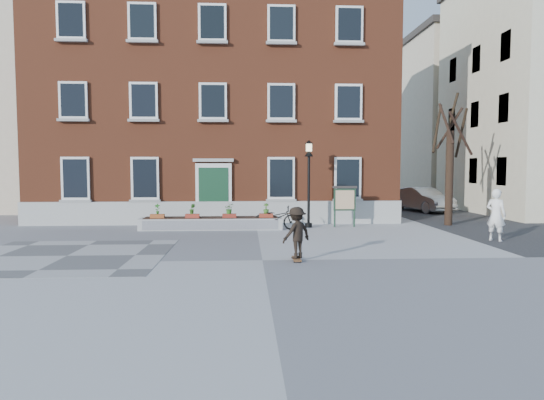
{
  "coord_description": "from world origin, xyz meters",
  "views": [
    {
      "loc": [
        -0.48,
        -14.09,
        2.77
      ],
      "look_at": [
        0.5,
        4.0,
        1.5
      ],
      "focal_mm": 32.0,
      "sensor_mm": 36.0,
      "label": 1
    }
  ],
  "objects": [
    {
      "name": "notice_board",
      "position": [
        4.0,
        7.62,
        1.26
      ],
      "size": [
        1.1,
        0.16,
        1.87
      ],
      "color": "#1A3424",
      "rests_on": "ground"
    },
    {
      "name": "side_street",
      "position": [
        17.99,
        19.78,
        7.02
      ],
      "size": [
        15.2,
        36.0,
        14.5
      ],
      "color": "#323234",
      "rests_on": "ground"
    },
    {
      "name": "bare_tree",
      "position": [
        9.01,
        8.01,
        2.79
      ],
      "size": [
        1.83,
        1.83,
        6.16
      ],
      "color": "#2F1F15",
      "rests_on": "ground"
    },
    {
      "name": "lamp_post",
      "position": [
        2.35,
        7.59,
        2.54
      ],
      "size": [
        0.4,
        0.4,
        3.93
      ],
      "color": "black",
      "rests_on": "ground"
    },
    {
      "name": "ground",
      "position": [
        0.0,
        0.0,
        0.0
      ],
      "size": [
        100.0,
        100.0,
        0.0
      ],
      "primitive_type": "plane",
      "color": "#99999C",
      "rests_on": "ground"
    },
    {
      "name": "checker_patch",
      "position": [
        -6.0,
        1.0,
        0.01
      ],
      "size": [
        6.0,
        6.0,
        0.01
      ],
      "primitive_type": "cube",
      "color": "#505052",
      "rests_on": "ground"
    },
    {
      "name": "bystander",
      "position": [
        8.74,
        3.21,
        0.97
      ],
      "size": [
        0.81,
        0.84,
        1.94
      ],
      "primitive_type": "imported",
      "rotation": [
        0.0,
        0.0,
        2.27
      ],
      "color": "white",
      "rests_on": "ground"
    },
    {
      "name": "brick_building",
      "position": [
        -2.0,
        13.98,
        6.3
      ],
      "size": [
        18.4,
        10.85,
        12.6
      ],
      "color": "brown",
      "rests_on": "ground"
    },
    {
      "name": "planter_assembly",
      "position": [
        -1.99,
        7.18,
        0.31
      ],
      "size": [
        6.2,
        1.12,
        1.15
      ],
      "color": "#B7B7B2",
      "rests_on": "ground"
    },
    {
      "name": "skateboarder",
      "position": [
        1.0,
        -0.11,
        0.82
      ],
      "size": [
        1.12,
        1.02,
        1.58
      ],
      "color": "brown",
      "rests_on": "ground"
    },
    {
      "name": "bicycle",
      "position": [
        0.83,
        6.85,
        0.52
      ],
      "size": [
        2.07,
        1.01,
        1.04
      ],
      "primitive_type": "imported",
      "rotation": [
        0.0,
        0.0,
        1.4
      ],
      "color": "black",
      "rests_on": "ground"
    },
    {
      "name": "parked_car",
      "position": [
        10.34,
        14.92,
        0.74
      ],
      "size": [
        2.77,
        4.75,
        1.48
      ],
      "primitive_type": "imported",
      "rotation": [
        0.0,
        0.0,
        0.29
      ],
      "color": "#B9BCBE",
      "rests_on": "ground"
    }
  ]
}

